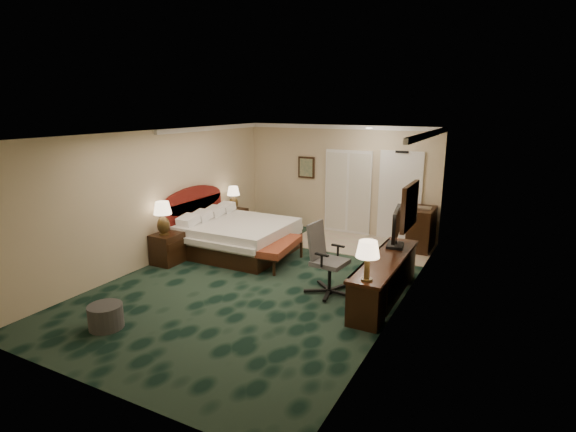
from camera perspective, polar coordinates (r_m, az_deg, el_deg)
The scene contains 25 objects.
floor at distance 8.49m, azimuth -2.99°, elevation -8.09°, with size 5.00×7.50×0.00m, color black.
ceiling at distance 7.88m, azimuth -3.24°, elevation 10.43°, with size 5.00×7.50×0.00m, color white.
wall_back at distance 11.40m, azimuth 6.53°, elevation 4.64°, with size 5.00×0.00×2.70m, color #C6B292.
wall_front at distance 5.34m, azimuth -24.16°, elevation -7.42°, with size 5.00×0.00×2.70m, color #C6B292.
wall_left at distance 9.57m, azimuth -16.13°, elevation 2.37°, with size 0.00×7.50×2.70m, color #C6B292.
wall_right at distance 7.17m, azimuth 14.38°, elevation -1.31°, with size 0.00×7.50×2.70m, color #C6B292.
crown_molding at distance 7.88m, azimuth -3.24°, elevation 10.07°, with size 5.00×7.50×0.10m, color white, non-canonical shape.
tile_patch at distance 10.64m, azimuth 9.21°, elevation -3.58°, with size 3.20×1.70×0.01m, color #BBB094.
headboard at distance 10.40m, azimuth -11.89°, elevation -0.15°, with size 0.12×2.00×1.40m, color #4B1209, non-canonical shape.
entry_door at distance 10.98m, azimuth 14.00°, elevation 2.36°, with size 1.02×0.06×2.18m, color white.
closet_doors at distance 11.33m, azimuth 7.60°, elevation 3.01°, with size 1.20×0.06×2.10m, color beige.
wall_art at distance 11.68m, azimuth 2.35°, elevation 6.18°, with size 0.45×0.06×0.55m, color #406050.
wall_mirror at distance 7.70m, azimuth 15.22°, elevation 1.22°, with size 0.05×0.95×0.75m, color white.
bed at distance 9.95m, azimuth -6.26°, elevation -2.70°, with size 2.15×2.00×0.68m, color white.
nightstand_near at distance 9.55m, azimuth -15.06°, elevation -4.01°, with size 0.50×0.57×0.63m, color black.
nightstand_far at distance 11.36m, azimuth -6.86°, elevation -0.73°, with size 0.51×0.58×0.64m, color black.
lamp_near at distance 9.35m, azimuth -15.58°, elevation -0.27°, with size 0.36×0.36×0.68m, color #312110, non-canonical shape.
lamp_far at distance 11.20m, azimuth -6.93°, elevation 2.28°, with size 0.31×0.31×0.59m, color #312110, non-canonical shape.
bed_bench at distance 9.17m, azimuth -1.01°, elevation -4.78°, with size 0.48×1.39×0.47m, color maroon.
ottoman at distance 7.23m, azimuth -22.14°, elevation -11.73°, with size 0.50×0.50×0.35m, color #323232.
desk at distance 7.73m, azimuth 12.17°, elevation -7.80°, with size 0.54×2.50×0.72m, color black.
tv at distance 8.15m, azimuth 13.57°, elevation -1.48°, with size 0.08×0.89×0.69m, color black.
desk_lamp at distance 6.54m, azimuth 10.05°, elevation -5.58°, with size 0.34×0.34×0.60m, color #312110, non-canonical shape.
desk_chair at distance 7.73m, azimuth 5.35°, elevation -5.51°, with size 0.71×0.67×1.23m, color #565656, non-canonical shape.
minibar at distance 10.48m, azimuth 16.58°, elevation -1.59°, with size 0.50×0.90×0.95m, color black.
Camera 1 is at (4.01, -6.76, 3.19)m, focal length 28.00 mm.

